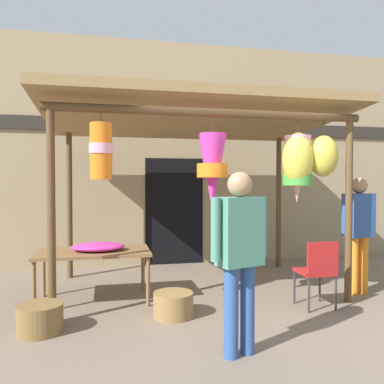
{
  "coord_description": "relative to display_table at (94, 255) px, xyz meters",
  "views": [
    {
      "loc": [
        -1.62,
        -4.7,
        1.56
      ],
      "look_at": [
        -0.41,
        0.82,
        1.41
      ],
      "focal_mm": 36.31,
      "sensor_mm": 36.0,
      "label": 1
    }
  ],
  "objects": [
    {
      "name": "folding_chair",
      "position": [
        2.7,
        -0.9,
        -0.1
      ],
      "size": [
        0.4,
        0.4,
        0.84
      ],
      "color": "#AD1E1E",
      "rests_on": "ground_plane"
    },
    {
      "name": "vendor_in_orange",
      "position": [
        3.58,
        -0.44,
        0.34
      ],
      "size": [
        0.59,
        0.29,
        1.62
      ],
      "color": "orange",
      "rests_on": "ground_plane"
    },
    {
      "name": "wicker_basket_by_table",
      "position": [
        -0.51,
        -0.97,
        -0.46
      ],
      "size": [
        0.46,
        0.46,
        0.3
      ],
      "primitive_type": "cylinder",
      "color": "brown",
      "rests_on": "ground_plane"
    },
    {
      "name": "display_table",
      "position": [
        0.0,
        0.0,
        0.0
      ],
      "size": [
        1.44,
        0.81,
        0.67
      ],
      "color": "brown",
      "rests_on": "ground_plane"
    },
    {
      "name": "shop_facade",
      "position": [
        1.79,
        2.19,
        1.48
      ],
      "size": [
        10.0,
        0.29,
        4.18
      ],
      "color": "#9E8966",
      "rests_on": "ground_plane"
    },
    {
      "name": "market_stall_canopy",
      "position": [
        1.55,
        0.09,
        1.66
      ],
      "size": [
        4.15,
        2.6,
        2.67
      ],
      "color": "brown",
      "rests_on": "ground_plane"
    },
    {
      "name": "shopper_by_bananas",
      "position": [
        1.33,
        -1.9,
        0.37
      ],
      "size": [
        0.57,
        0.33,
        1.65
      ],
      "color": "#2D5193",
      "rests_on": "ground_plane"
    },
    {
      "name": "flower_heap_on_table",
      "position": [
        0.07,
        -0.04,
        0.11
      ],
      "size": [
        0.67,
        0.47,
        0.11
      ],
      "color": "#D13399",
      "rests_on": "display_table"
    },
    {
      "name": "wicker_basket_spare",
      "position": [
        0.92,
        -0.79,
        -0.47
      ],
      "size": [
        0.46,
        0.46,
        0.28
      ],
      "primitive_type": "cylinder",
      "color": "olive",
      "rests_on": "ground_plane"
    },
    {
      "name": "ground_plane",
      "position": [
        1.79,
        -0.48,
        -0.61
      ],
      "size": [
        30.0,
        30.0,
        0.0
      ],
      "primitive_type": "plane",
      "color": "#756656"
    }
  ]
}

